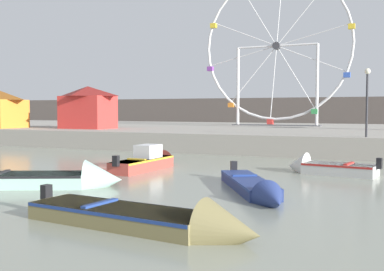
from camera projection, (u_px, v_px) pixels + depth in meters
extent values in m
cube|color=gray|center=(229.00, 133.00, 41.18)|extent=(110.00, 25.83, 1.21)
cube|color=#564C47|center=(295.00, 113.00, 66.30)|extent=(140.00, 3.00, 4.40)
cube|color=#B24238|center=(143.00, 165.00, 20.78)|extent=(1.12, 3.96, 0.51)
cube|color=gold|center=(142.00, 160.00, 20.77)|extent=(1.14, 3.92, 0.08)
cone|color=#B24238|center=(169.00, 159.00, 23.03)|extent=(1.02, 1.10, 1.00)
cube|color=black|center=(116.00, 161.00, 18.89)|extent=(0.24, 0.20, 0.44)
cube|color=silver|center=(148.00, 151.00, 21.19)|extent=(0.86, 1.20, 0.60)
cube|color=gold|center=(137.00, 159.00, 20.32)|extent=(0.90, 0.17, 0.06)
cube|color=silver|center=(340.00, 169.00, 19.33)|extent=(3.06, 1.75, 0.45)
cube|color=#B2231E|center=(340.00, 165.00, 19.32)|extent=(3.03, 1.77, 0.08)
cone|color=silver|center=(298.00, 166.00, 20.32)|extent=(0.98, 1.36, 1.25)
cube|color=black|center=(379.00, 163.00, 18.47)|extent=(0.23, 0.27, 0.44)
cube|color=#B2231E|center=(349.00, 164.00, 19.12)|extent=(0.33, 1.13, 0.06)
cube|color=#93BCAD|center=(19.00, 180.00, 16.26)|extent=(4.83, 3.36, 0.47)
cube|color=black|center=(19.00, 175.00, 16.25)|extent=(4.79, 3.36, 0.08)
cone|color=#93BCAD|center=(104.00, 180.00, 16.35)|extent=(1.76, 1.82, 1.40)
cube|color=black|center=(2.00, 173.00, 16.23)|extent=(0.69, 1.20, 0.06)
cube|color=olive|center=(119.00, 216.00, 10.93)|extent=(4.72, 1.85, 0.41)
cube|color=navy|center=(119.00, 209.00, 10.92)|extent=(4.67, 1.86, 0.08)
cone|color=olive|center=(231.00, 232.00, 9.47)|extent=(1.39, 1.43, 1.30)
cube|color=black|center=(46.00, 193.00, 12.12)|extent=(0.22, 0.26, 0.44)
cube|color=navy|center=(100.00, 203.00, 11.21)|extent=(0.28, 1.17, 0.06)
cube|color=navy|center=(248.00, 184.00, 15.72)|extent=(3.20, 4.41, 0.37)
cube|color=navy|center=(248.00, 180.00, 15.71)|extent=(3.19, 4.38, 0.08)
cone|color=navy|center=(273.00, 200.00, 12.87)|extent=(1.47, 1.56, 0.96)
cube|color=black|center=(234.00, 167.00, 18.05)|extent=(0.31, 0.29, 0.44)
cube|color=navy|center=(244.00, 175.00, 16.27)|extent=(0.82, 0.58, 0.06)
torus|color=silver|center=(277.00, 46.00, 43.17)|extent=(13.79, 0.24, 13.79)
cylinder|color=#38383D|center=(277.00, 46.00, 43.17)|extent=(0.70, 0.50, 0.70)
cylinder|color=silver|center=(301.00, 16.00, 42.13)|extent=(4.45, 0.08, 5.21)
cylinder|color=silver|center=(280.00, 9.00, 42.88)|extent=(0.60, 0.08, 6.76)
cylinder|color=silver|center=(258.00, 16.00, 43.74)|extent=(3.62, 0.08, 5.81)
cylinder|color=silver|center=(244.00, 34.00, 44.38)|extent=(6.30, 0.08, 2.66)
cube|color=yellow|center=(214.00, 26.00, 45.61)|extent=(0.56, 0.48, 0.44)
cylinder|color=silver|center=(242.00, 56.00, 44.56)|extent=(6.61, 0.08, 1.67)
cube|color=purple|center=(210.00, 69.00, 45.97)|extent=(0.56, 0.48, 0.44)
cylinder|color=silver|center=(253.00, 75.00, 44.21)|extent=(4.45, 0.08, 5.21)
cube|color=orange|center=(231.00, 105.00, 45.27)|extent=(0.56, 0.48, 0.44)
cylinder|color=silver|center=(273.00, 83.00, 43.46)|extent=(0.60, 0.08, 6.76)
cube|color=red|center=(270.00, 122.00, 43.77)|extent=(0.56, 0.48, 0.44)
cylinder|color=silver|center=(295.00, 77.00, 42.60)|extent=(3.62, 0.08, 5.81)
cube|color=#33934C|center=(315.00, 111.00, 42.05)|extent=(0.56, 0.48, 0.44)
cylinder|color=silver|center=(311.00, 58.00, 41.96)|extent=(6.30, 0.08, 2.66)
cube|color=#3356B7|center=(347.00, 75.00, 40.76)|extent=(0.56, 0.48, 0.44)
cylinder|color=silver|center=(313.00, 35.00, 41.78)|extent=(6.61, 0.08, 1.67)
cube|color=yellow|center=(352.00, 26.00, 40.40)|extent=(0.56, 0.48, 0.44)
cylinder|color=silver|center=(238.00, 87.00, 44.90)|extent=(0.28, 0.28, 7.38)
cylinder|color=silver|center=(317.00, 85.00, 41.85)|extent=(0.28, 0.28, 7.38)
cylinder|color=silver|center=(277.00, 46.00, 43.17)|extent=(7.45, 0.18, 0.18)
cube|color=#4C4C51|center=(276.00, 125.00, 43.57)|extent=(8.25, 1.20, 0.08)
cube|color=red|center=(88.00, 112.00, 36.89)|extent=(3.77, 2.86, 2.55)
pyramid|color=maroon|center=(88.00, 91.00, 36.79)|extent=(4.14, 3.15, 0.80)
cylinder|color=#2D2D33|center=(367.00, 106.00, 25.16)|extent=(0.12, 0.12, 3.40)
sphere|color=#F2EACC|center=(368.00, 71.00, 25.06)|extent=(0.32, 0.32, 0.32)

